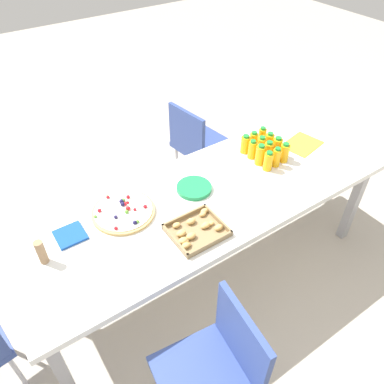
# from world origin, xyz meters

# --- Properties ---
(ground_plane) EXTENTS (12.00, 12.00, 0.00)m
(ground_plane) POSITION_xyz_m (0.00, 0.00, 0.00)
(ground_plane) COLOR #B2A899
(party_table) EXTENTS (2.33, 0.82, 0.72)m
(party_table) POSITION_xyz_m (0.00, 0.00, 0.66)
(party_table) COLOR silver
(party_table) RESTS_ON ground_plane
(chair_far_right) EXTENTS (0.44, 0.44, 0.83)m
(chair_far_right) POSITION_xyz_m (0.49, 0.77, 0.50)
(chair_far_right) COLOR #33478C
(chair_far_right) RESTS_ON ground_plane
(chair_near_left) EXTENTS (0.45, 0.45, 0.83)m
(chair_near_left) POSITION_xyz_m (-0.46, -0.76, 0.50)
(chair_near_left) COLOR #33478C
(chair_near_left) RESTS_ON ground_plane
(juice_bottle_0) EXTENTS (0.05, 0.05, 0.14)m
(juice_bottle_0) POSITION_xyz_m (-0.62, -0.22, 0.79)
(juice_bottle_0) COLOR #F9AC14
(juice_bottle_0) RESTS_ON party_table
(juice_bottle_1) EXTENTS (0.05, 0.05, 0.13)m
(juice_bottle_1) POSITION_xyz_m (-0.55, -0.22, 0.78)
(juice_bottle_1) COLOR #FAAD14
(juice_bottle_1) RESTS_ON party_table
(juice_bottle_2) EXTENTS (0.06, 0.06, 0.13)m
(juice_bottle_2) POSITION_xyz_m (-0.47, -0.22, 0.78)
(juice_bottle_2) COLOR #FAAD14
(juice_bottle_2) RESTS_ON party_table
(juice_bottle_3) EXTENTS (0.06, 0.06, 0.14)m
(juice_bottle_3) POSITION_xyz_m (-0.61, -0.14, 0.79)
(juice_bottle_3) COLOR #F9AE14
(juice_bottle_3) RESTS_ON party_table
(juice_bottle_4) EXTENTS (0.06, 0.06, 0.13)m
(juice_bottle_4) POSITION_xyz_m (-0.55, -0.15, 0.78)
(juice_bottle_4) COLOR #F9AD14
(juice_bottle_4) RESTS_ON party_table
(juice_bottle_5) EXTENTS (0.05, 0.05, 0.14)m
(juice_bottle_5) POSITION_xyz_m (-0.47, -0.15, 0.78)
(juice_bottle_5) COLOR #F9AC14
(juice_bottle_5) RESTS_ON party_table
(juice_bottle_6) EXTENTS (0.06, 0.06, 0.15)m
(juice_bottle_6) POSITION_xyz_m (-0.62, -0.07, 0.79)
(juice_bottle_6) COLOR #F9AD14
(juice_bottle_6) RESTS_ON party_table
(juice_bottle_7) EXTENTS (0.06, 0.06, 0.14)m
(juice_bottle_7) POSITION_xyz_m (-0.55, -0.07, 0.78)
(juice_bottle_7) COLOR #F9AC14
(juice_bottle_7) RESTS_ON party_table
(juice_bottle_8) EXTENTS (0.06, 0.06, 0.15)m
(juice_bottle_8) POSITION_xyz_m (-0.46, -0.07, 0.79)
(juice_bottle_8) COLOR #FAAE14
(juice_bottle_8) RESTS_ON party_table
(juice_bottle_9) EXTENTS (0.06, 0.06, 0.14)m
(juice_bottle_9) POSITION_xyz_m (-0.62, -0.00, 0.79)
(juice_bottle_9) COLOR #FAAE14
(juice_bottle_9) RESTS_ON party_table
(juice_bottle_10) EXTENTS (0.05, 0.05, 0.14)m
(juice_bottle_10) POSITION_xyz_m (-0.54, 0.01, 0.78)
(juice_bottle_10) COLOR #F9AE14
(juice_bottle_10) RESTS_ON party_table
(juice_bottle_11) EXTENTS (0.06, 0.06, 0.14)m
(juice_bottle_11) POSITION_xyz_m (-0.47, 0.01, 0.78)
(juice_bottle_11) COLOR #FAAC14
(juice_bottle_11) RESTS_ON party_table
(fruit_pizza) EXTENTS (0.36, 0.36, 0.05)m
(fruit_pizza) POSITION_xyz_m (0.48, -0.14, 0.73)
(fruit_pizza) COLOR tan
(fruit_pizza) RESTS_ON party_table
(snack_tray) EXTENTS (0.29, 0.25, 0.04)m
(snack_tray) POSITION_xyz_m (0.22, 0.21, 0.73)
(snack_tray) COLOR olive
(snack_tray) RESTS_ON party_table
(plate_stack) EXTENTS (0.21, 0.21, 0.02)m
(plate_stack) POSITION_xyz_m (0.04, -0.09, 0.73)
(plate_stack) COLOR #1E8C4C
(plate_stack) RESTS_ON party_table
(napkin_stack) EXTENTS (0.15, 0.15, 0.01)m
(napkin_stack) POSITION_xyz_m (0.79, -0.14, 0.73)
(napkin_stack) COLOR #194CA5
(napkin_stack) RESTS_ON party_table
(cardboard_tube) EXTENTS (0.04, 0.04, 0.14)m
(cardboard_tube) POSITION_xyz_m (0.96, -0.05, 0.79)
(cardboard_tube) COLOR #9E7A56
(cardboard_tube) RESTS_ON party_table
(paper_folder) EXTENTS (0.30, 0.25, 0.01)m
(paper_folder) POSITION_xyz_m (-0.86, -0.06, 0.72)
(paper_folder) COLOR yellow
(paper_folder) RESTS_ON party_table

